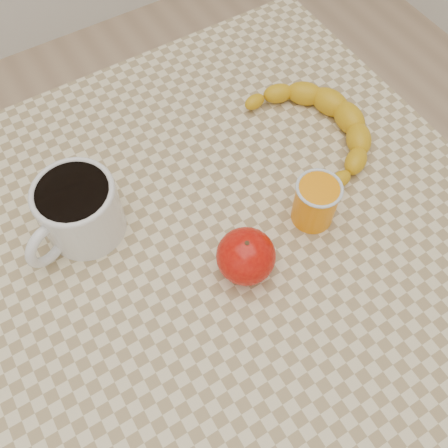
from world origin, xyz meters
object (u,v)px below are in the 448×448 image
orange_juice_glass (316,202)px  apple (246,256)px  table (224,257)px  banana (317,127)px  coffee_mug (78,210)px

orange_juice_glass → apple: size_ratio=0.76×
table → orange_juice_glass: size_ratio=10.43×
apple → banana: 0.27m
table → banana: (0.22, 0.08, 0.11)m
coffee_mug → orange_juice_glass: bearing=-27.7°
coffee_mug → table: bearing=-32.4°
coffee_mug → orange_juice_glass: (0.29, -0.15, -0.01)m
table → apple: size_ratio=7.97×
table → orange_juice_glass: 0.18m
orange_juice_glass → apple: 0.13m
table → apple: bearing=-95.2°
coffee_mug → orange_juice_glass: size_ratio=2.21×
apple → banana: apple is taller
coffee_mug → orange_juice_glass: coffee_mug is taller
apple → table: bearing=84.8°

